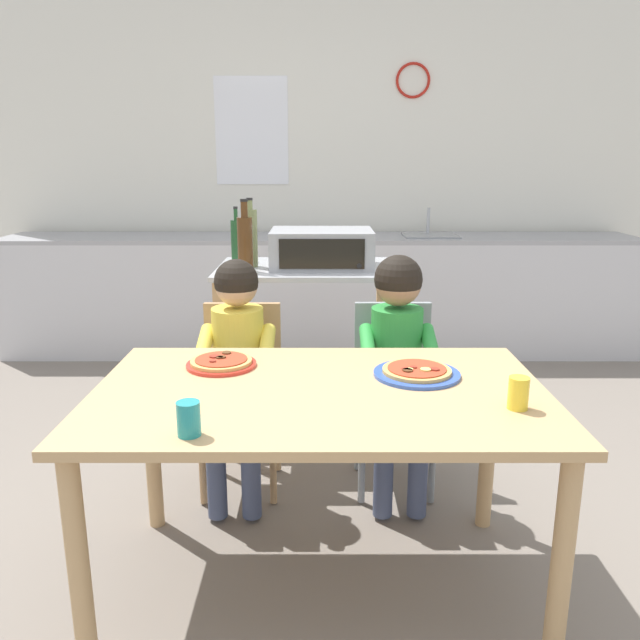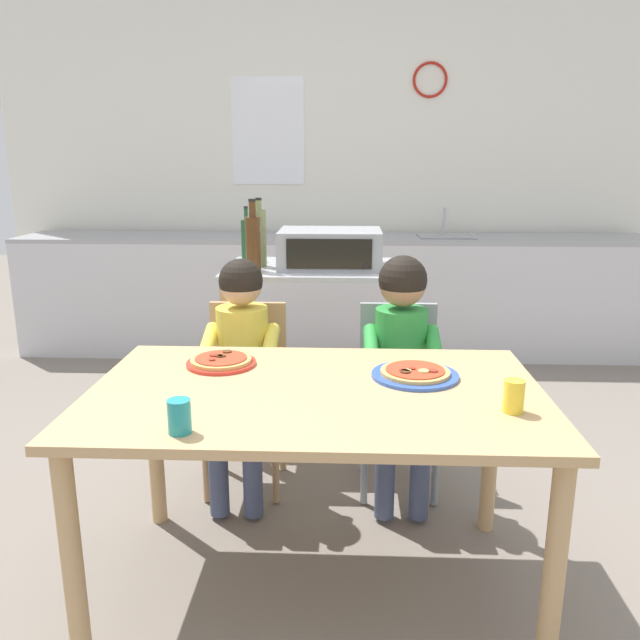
{
  "view_description": "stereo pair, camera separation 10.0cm",
  "coord_description": "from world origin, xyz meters",
  "px_view_note": "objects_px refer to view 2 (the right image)",
  "views": [
    {
      "loc": [
        -0.0,
        -1.89,
        1.44
      ],
      "look_at": [
        0.0,
        0.3,
        0.88
      ],
      "focal_mm": 35.36,
      "sensor_mm": 36.0,
      "label": 1
    },
    {
      "loc": [
        0.1,
        -1.89,
        1.44
      ],
      "look_at": [
        0.0,
        0.3,
        0.88
      ],
      "focal_mm": 35.36,
      "sensor_mm": 36.0,
      "label": 2
    }
  ],
  "objects_px": {
    "dining_table": "(316,415)",
    "drinking_cup_teal": "(179,416)",
    "pizza_plate_blue_rimmed": "(415,374)",
    "drinking_cup_yellow": "(514,396)",
    "bottle_dark_olive_oil": "(253,242)",
    "dining_chair_right": "(398,383)",
    "dining_chair_left": "(246,381)",
    "toaster_oven": "(330,248)",
    "kitchen_island_cart": "(315,324)",
    "pizza_plate_red_rimmed": "(221,361)",
    "child_in_yellow_shirt": "(241,351)",
    "bottle_brown_beer": "(247,239)",
    "bottle_slim_sauce": "(259,237)",
    "child_in_green_shirt": "(402,346)"
  },
  "relations": [
    {
      "from": "bottle_slim_sauce",
      "to": "pizza_plate_blue_rimmed",
      "type": "height_order",
      "value": "bottle_slim_sauce"
    },
    {
      "from": "pizza_plate_red_rimmed",
      "to": "pizza_plate_blue_rimmed",
      "type": "bearing_deg",
      "value": -8.45
    },
    {
      "from": "dining_chair_right",
      "to": "pizza_plate_blue_rimmed",
      "type": "relative_size",
      "value": 2.77
    },
    {
      "from": "bottle_slim_sauce",
      "to": "pizza_plate_red_rimmed",
      "type": "xyz_separation_m",
      "value": [
        0.0,
        -1.07,
        -0.31
      ]
    },
    {
      "from": "drinking_cup_yellow",
      "to": "pizza_plate_red_rimmed",
      "type": "bearing_deg",
      "value": 157.22
    },
    {
      "from": "kitchen_island_cart",
      "to": "bottle_dark_olive_oil",
      "type": "relative_size",
      "value": 2.6
    },
    {
      "from": "pizza_plate_red_rimmed",
      "to": "drinking_cup_teal",
      "type": "distance_m",
      "value": 0.58
    },
    {
      "from": "toaster_oven",
      "to": "dining_chair_left",
      "type": "relative_size",
      "value": 0.63
    },
    {
      "from": "bottle_slim_sauce",
      "to": "child_in_yellow_shirt",
      "type": "xyz_separation_m",
      "value": [
        0.0,
        -0.67,
        -0.4
      ]
    },
    {
      "from": "bottle_dark_olive_oil",
      "to": "pizza_plate_red_rimmed",
      "type": "bearing_deg",
      "value": -89.14
    },
    {
      "from": "bottle_dark_olive_oil",
      "to": "drinking_cup_yellow",
      "type": "relative_size",
      "value": 3.6
    },
    {
      "from": "toaster_oven",
      "to": "dining_chair_left",
      "type": "bearing_deg",
      "value": -123.76
    },
    {
      "from": "bottle_dark_olive_oil",
      "to": "pizza_plate_blue_rimmed",
      "type": "distance_m",
      "value": 1.28
    },
    {
      "from": "dining_chair_left",
      "to": "drinking_cup_yellow",
      "type": "relative_size",
      "value": 8.35
    },
    {
      "from": "bottle_brown_beer",
      "to": "pizza_plate_red_rimmed",
      "type": "bearing_deg",
      "value": -85.42
    },
    {
      "from": "dining_chair_left",
      "to": "kitchen_island_cart",
      "type": "bearing_deg",
      "value": 62.93
    },
    {
      "from": "dining_table",
      "to": "dining_chair_left",
      "type": "bearing_deg",
      "value": 115.0
    },
    {
      "from": "bottle_dark_olive_oil",
      "to": "child_in_yellow_shirt",
      "type": "height_order",
      "value": "bottle_dark_olive_oil"
    },
    {
      "from": "dining_table",
      "to": "toaster_oven",
      "type": "bearing_deg",
      "value": 89.61
    },
    {
      "from": "pizza_plate_blue_rimmed",
      "to": "drinking_cup_yellow",
      "type": "xyz_separation_m",
      "value": [
        0.25,
        -0.29,
        0.04
      ]
    },
    {
      "from": "dining_chair_left",
      "to": "toaster_oven",
      "type": "bearing_deg",
      "value": 56.24
    },
    {
      "from": "kitchen_island_cart",
      "to": "child_in_yellow_shirt",
      "type": "height_order",
      "value": "child_in_yellow_shirt"
    },
    {
      "from": "kitchen_island_cart",
      "to": "bottle_slim_sauce",
      "type": "height_order",
      "value": "bottle_slim_sauce"
    },
    {
      "from": "bottle_slim_sauce",
      "to": "dining_chair_right",
      "type": "height_order",
      "value": "bottle_slim_sauce"
    },
    {
      "from": "dining_chair_right",
      "to": "child_in_green_shirt",
      "type": "height_order",
      "value": "child_in_green_shirt"
    },
    {
      "from": "pizza_plate_red_rimmed",
      "to": "dining_chair_right",
      "type": "bearing_deg",
      "value": 38.18
    },
    {
      "from": "child_in_green_shirt",
      "to": "drinking_cup_yellow",
      "type": "bearing_deg",
      "value": -72.61
    },
    {
      "from": "bottle_brown_beer",
      "to": "child_in_yellow_shirt",
      "type": "height_order",
      "value": "bottle_brown_beer"
    },
    {
      "from": "bottle_dark_olive_oil",
      "to": "child_in_green_shirt",
      "type": "height_order",
      "value": "bottle_dark_olive_oil"
    },
    {
      "from": "dining_chair_right",
      "to": "drinking_cup_yellow",
      "type": "height_order",
      "value": "drinking_cup_yellow"
    },
    {
      "from": "pizza_plate_red_rimmed",
      "to": "bottle_dark_olive_oil",
      "type": "bearing_deg",
      "value": 90.86
    },
    {
      "from": "child_in_yellow_shirt",
      "to": "child_in_green_shirt",
      "type": "relative_size",
      "value": 0.98
    },
    {
      "from": "drinking_cup_teal",
      "to": "drinking_cup_yellow",
      "type": "distance_m",
      "value": 0.95
    },
    {
      "from": "dining_chair_left",
      "to": "pizza_plate_blue_rimmed",
      "type": "height_order",
      "value": "dining_chair_left"
    },
    {
      "from": "dining_table",
      "to": "drinking_cup_teal",
      "type": "xyz_separation_m",
      "value": [
        -0.35,
        -0.35,
        0.14
      ]
    },
    {
      "from": "pizza_plate_blue_rimmed",
      "to": "dining_chair_right",
      "type": "bearing_deg",
      "value": 90.0
    },
    {
      "from": "dining_chair_right",
      "to": "drinking_cup_yellow",
      "type": "xyz_separation_m",
      "value": [
        0.25,
        -0.92,
        0.3
      ]
    },
    {
      "from": "bottle_brown_beer",
      "to": "dining_chair_right",
      "type": "relative_size",
      "value": 0.35
    },
    {
      "from": "child_in_yellow_shirt",
      "to": "drinking_cup_yellow",
      "type": "distance_m",
      "value": 1.23
    },
    {
      "from": "drinking_cup_teal",
      "to": "toaster_oven",
      "type": "bearing_deg",
      "value": 77.71
    },
    {
      "from": "dining_chair_left",
      "to": "pizza_plate_red_rimmed",
      "type": "xyz_separation_m",
      "value": [
        -0.0,
        -0.52,
        0.26
      ]
    },
    {
      "from": "bottle_slim_sauce",
      "to": "dining_table",
      "type": "relative_size",
      "value": 0.24
    },
    {
      "from": "dining_table",
      "to": "drinking_cup_teal",
      "type": "height_order",
      "value": "drinking_cup_teal"
    },
    {
      "from": "bottle_brown_beer",
      "to": "dining_chair_right",
      "type": "xyz_separation_m",
      "value": [
        0.78,
        -0.76,
        -0.54
      ]
    },
    {
      "from": "bottle_dark_olive_oil",
      "to": "drinking_cup_teal",
      "type": "relative_size",
      "value": 3.73
    },
    {
      "from": "bottle_dark_olive_oil",
      "to": "bottle_slim_sauce",
      "type": "height_order",
      "value": "bottle_dark_olive_oil"
    },
    {
      "from": "toaster_oven",
      "to": "dining_table",
      "type": "distance_m",
      "value": 1.34
    },
    {
      "from": "drinking_cup_teal",
      "to": "drinking_cup_yellow",
      "type": "bearing_deg",
      "value": 11.23
    },
    {
      "from": "bottle_brown_beer",
      "to": "dining_table",
      "type": "height_order",
      "value": "bottle_brown_beer"
    },
    {
      "from": "bottle_slim_sauce",
      "to": "dining_chair_right",
      "type": "distance_m",
      "value": 1.04
    }
  ]
}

